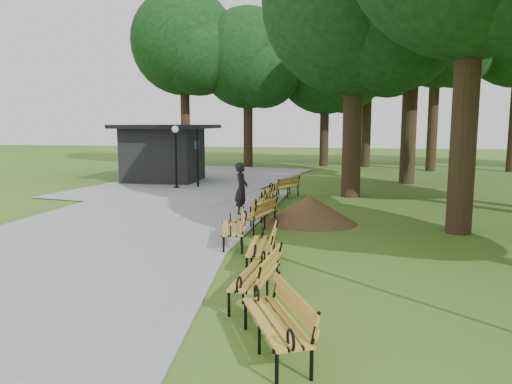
% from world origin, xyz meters
% --- Properties ---
extents(ground, '(100.00, 100.00, 0.00)m').
position_xyz_m(ground, '(0.00, 0.00, 0.00)').
color(ground, '#385F1B').
rests_on(ground, ground).
extents(path, '(12.00, 38.00, 0.06)m').
position_xyz_m(path, '(-4.00, 3.00, 0.03)').
color(path, gray).
rests_on(path, ground).
extents(person, '(0.45, 0.66, 1.78)m').
position_xyz_m(person, '(-0.83, 4.84, 0.89)').
color(person, black).
rests_on(person, ground).
extents(kiosk, '(4.79, 4.17, 2.99)m').
position_xyz_m(kiosk, '(-6.80, 13.32, 1.49)').
color(kiosk, black).
rests_on(kiosk, ground).
extents(lamp_post, '(0.32, 0.32, 2.96)m').
position_xyz_m(lamp_post, '(-5.22, 10.77, 2.14)').
color(lamp_post, black).
rests_on(lamp_post, ground).
extents(dirt_mound, '(2.49, 2.49, 0.86)m').
position_xyz_m(dirt_mound, '(1.54, 3.85, 0.43)').
color(dirt_mound, '#47301C').
rests_on(dirt_mound, ground).
extents(bench_0, '(1.37, 1.99, 0.88)m').
position_xyz_m(bench_0, '(1.69, -4.93, 0.44)').
color(bench_0, '#B8862A').
rests_on(bench_0, ground).
extents(bench_1, '(0.78, 1.94, 0.88)m').
position_xyz_m(bench_1, '(1.07, -3.03, 0.44)').
color(bench_1, '#B8862A').
rests_on(bench_1, ground).
extents(bench_2, '(0.78, 1.94, 0.88)m').
position_xyz_m(bench_2, '(0.83, -0.95, 0.44)').
color(bench_2, '#B8862A').
rests_on(bench_2, ground).
extents(bench_3, '(1.06, 2.00, 0.88)m').
position_xyz_m(bench_3, '(-0.20, 0.72, 0.44)').
color(bench_3, '#B8862A').
rests_on(bench_3, ground).
extents(bench_4, '(1.05, 2.00, 0.88)m').
position_xyz_m(bench_4, '(0.10, 2.72, 0.44)').
color(bench_4, '#B8862A').
rests_on(bench_4, ground).
extents(bench_5, '(0.73, 1.93, 0.88)m').
position_xyz_m(bench_5, '(-0.18, 4.87, 0.44)').
color(bench_5, '#B8862A').
rests_on(bench_5, ground).
extents(bench_6, '(0.71, 1.92, 0.88)m').
position_xyz_m(bench_6, '(-0.22, 7.02, 0.44)').
color(bench_6, '#B8862A').
rests_on(bench_6, ground).
extents(bench_7, '(1.41, 1.99, 0.88)m').
position_xyz_m(bench_7, '(0.09, 8.96, 0.44)').
color(bench_7, '#B8862A').
rests_on(bench_7, ground).
extents(lawn_tree_2, '(7.60, 7.60, 11.77)m').
position_xyz_m(lawn_tree_2, '(2.86, 9.68, 7.93)').
color(lawn_tree_2, black).
rests_on(lawn_tree_2, ground).
extents(lawn_tree_4, '(6.58, 6.58, 11.44)m').
position_xyz_m(lawn_tree_4, '(5.75, 14.78, 8.08)').
color(lawn_tree_4, black).
rests_on(lawn_tree_4, ground).
extents(tree_backdrop, '(37.63, 9.89, 16.20)m').
position_xyz_m(tree_backdrop, '(6.69, 23.18, 8.10)').
color(tree_backdrop, black).
rests_on(tree_backdrop, ground).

